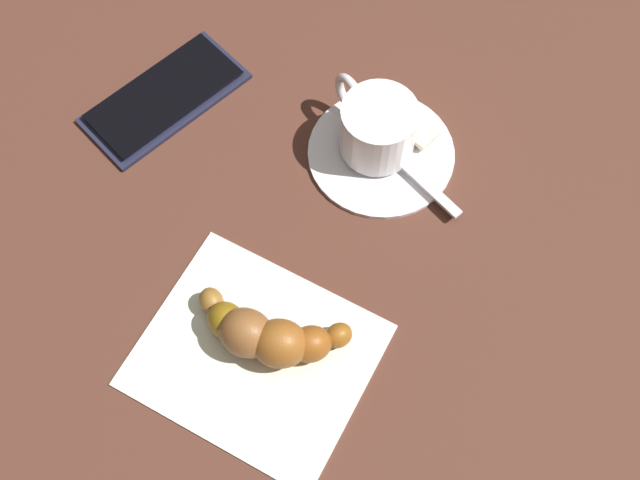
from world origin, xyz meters
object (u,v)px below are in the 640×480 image
saucer (377,149)px  croissant (267,336)px  sugar_packet (405,121)px  napkin (256,355)px  espresso_cup (377,126)px  teaspoon (385,145)px  cell_phone (165,97)px

saucer → croissant: (0.20, 0.02, 0.02)m
sugar_packet → napkin: (0.25, 0.01, -0.01)m
espresso_cup → napkin: espresso_cup is taller
teaspoon → sugar_packet: teaspoon is taller
sugar_packet → napkin: sugar_packet is taller
teaspoon → sugar_packet: bearing=175.8°
espresso_cup → teaspoon: 0.03m
croissant → napkin: bearing=-14.9°
teaspoon → napkin: (0.22, 0.01, -0.01)m
saucer → croissant: croissant is taller
espresso_cup → napkin: size_ratio=0.52×
espresso_cup → cell_phone: 0.20m
espresso_cup → sugar_packet: bearing=160.3°
croissant → sugar_packet: bearing=-177.4°
croissant → saucer: bearing=-174.7°
saucer → espresso_cup: 0.03m
cell_phone → espresso_cup: bearing=107.0°
croissant → cell_phone: 0.26m
saucer → cell_phone: 0.20m
teaspoon → croissant: bearing=3.6°
saucer → croissant: 0.20m
espresso_cup → sugar_packet: size_ratio=1.32×
cell_phone → croissant: bearing=55.7°
teaspoon → cell_phone: teaspoon is taller
espresso_cup → teaspoon: bearing=95.6°
espresso_cup → croissant: espresso_cup is taller
saucer → cell_phone: (0.06, -0.19, 0.00)m
saucer → napkin: 0.21m
teaspoon → croissant: size_ratio=1.06×
napkin → croissant: 0.02m
teaspoon → cell_phone: size_ratio=0.83×
croissant → cell_phone: size_ratio=0.78×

